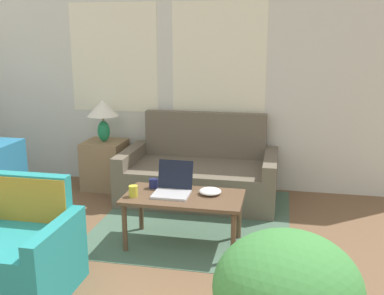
{
  "coord_description": "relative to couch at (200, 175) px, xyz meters",
  "views": [
    {
      "loc": [
        1.33,
        -1.48,
        1.79
      ],
      "look_at": [
        0.48,
        2.68,
        0.75
      ],
      "focal_mm": 42.0,
      "sensor_mm": 36.0,
      "label": 1
    }
  ],
  "objects": [
    {
      "name": "cup_yellow",
      "position": [
        -0.23,
        -1.06,
        0.23
      ],
      "size": [
        0.08,
        0.08,
        0.09
      ],
      "color": "#191E4C",
      "rests_on": "coffee_table"
    },
    {
      "name": "couch",
      "position": [
        0.0,
        0.0,
        0.0
      ],
      "size": [
        1.72,
        0.93,
        0.94
      ],
      "color": "#665B4C",
      "rests_on": "ground_plane"
    },
    {
      "name": "laptop",
      "position": [
        -0.02,
        -1.17,
        0.25
      ],
      "size": [
        0.31,
        0.33,
        0.27
      ],
      "color": "#B7B7BC",
      "rests_on": "coffee_table"
    },
    {
      "name": "snack_bowl",
      "position": [
        0.3,
        -1.13,
        0.22
      ],
      "size": [
        0.19,
        0.19,
        0.05
      ],
      "color": "white",
      "rests_on": "coffee_table"
    },
    {
      "name": "potted_plant",
      "position": [
        0.96,
        -2.6,
        0.21
      ],
      "size": [
        0.8,
        0.8,
        0.79
      ],
      "color": "#996B42",
      "rests_on": "ground_plane"
    },
    {
      "name": "side_table",
      "position": [
        -1.2,
        0.13,
        0.02
      ],
      "size": [
        0.47,
        0.47,
        0.58
      ],
      "color": "#937551",
      "rests_on": "ground_plane"
    },
    {
      "name": "coffee_table",
      "position": [
        0.08,
        -1.21,
        0.14
      ],
      "size": [
        1.03,
        0.55,
        0.46
      ],
      "color": "brown",
      "rests_on": "ground_plane"
    },
    {
      "name": "rug",
      "position": [
        0.08,
        -0.64,
        -0.26
      ],
      "size": [
        1.86,
        2.05,
        0.01
      ],
      "color": "#476651",
      "rests_on": "ground_plane"
    },
    {
      "name": "table_lamp",
      "position": [
        -1.2,
        0.13,
        0.67
      ],
      "size": [
        0.37,
        0.37,
        0.5
      ],
      "color": "#1E8451",
      "rests_on": "side_table"
    },
    {
      "name": "wall_back",
      "position": [
        -0.44,
        0.47,
        1.04
      ],
      "size": [
        6.16,
        0.06,
        2.6
      ],
      "color": "silver",
      "rests_on": "ground_plane"
    },
    {
      "name": "cup_navy",
      "position": [
        -0.34,
        -1.32,
        0.24
      ],
      "size": [
        0.08,
        0.08,
        0.1
      ],
      "color": "gold",
      "rests_on": "coffee_table"
    },
    {
      "name": "armchair",
      "position": [
        -0.93,
        -2.17,
        0.0
      ],
      "size": [
        0.81,
        0.72,
        0.8
      ],
      "color": "teal",
      "rests_on": "ground_plane"
    }
  ]
}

